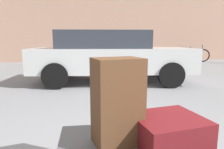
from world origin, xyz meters
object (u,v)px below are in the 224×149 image
object	(u,v)px
suitcase_maroon_center	(168,130)
bicycle_leaning	(194,55)
parked_car	(110,55)
bollard_kerb_mid	(178,58)
suitcase_brown_front_left	(117,102)
bollard_kerb_near	(148,58)
bollard_kerb_far	(196,58)

from	to	relation	value
suitcase_maroon_center	bicycle_leaning	bearing A→B (deg)	48.90
parked_car	bollard_kerb_mid	distance (m)	5.56
suitcase_brown_front_left	bollard_kerb_near	size ratio (longest dim) A/B	1.05
parked_car	bollard_kerb_far	distance (m)	6.32
suitcase_brown_front_left	bollard_kerb_near	world-z (taller)	suitcase_brown_front_left
bicycle_leaning	suitcase_brown_front_left	bearing A→B (deg)	-123.41
bicycle_leaning	bollard_kerb_near	xyz separation A→B (m)	(-3.05, -1.06, -0.05)
suitcase_brown_front_left	parked_car	xyz separation A→B (m)	(0.49, 4.11, 0.08)
suitcase_brown_front_left	suitcase_maroon_center	size ratio (longest dim) A/B	1.29
parked_car	suitcase_maroon_center	bearing A→B (deg)	-91.36
suitcase_maroon_center	parked_car	distance (m)	4.18
bollard_kerb_near	bollard_kerb_mid	size ratio (longest dim) A/B	1.00
bollard_kerb_mid	bollard_kerb_near	bearing A→B (deg)	180.00
suitcase_maroon_center	bollard_kerb_far	bearing A→B (deg)	48.02
suitcase_brown_front_left	suitcase_maroon_center	xyz separation A→B (m)	(0.40, -0.07, -0.23)
bicycle_leaning	bollard_kerb_far	bearing A→B (deg)	-114.25
suitcase_brown_front_left	bollard_kerb_far	world-z (taller)	suitcase_brown_front_left
suitcase_maroon_center	bollard_kerb_near	world-z (taller)	bollard_kerb_near
bicycle_leaning	bollard_kerb_far	distance (m)	1.17
bollard_kerb_far	parked_car	bearing A→B (deg)	-142.21
bicycle_leaning	bollard_kerb_near	bearing A→B (deg)	-160.78
suitcase_maroon_center	bicycle_leaning	size ratio (longest dim) A/B	0.30
suitcase_brown_front_left	parked_car	bearing A→B (deg)	69.92
bollard_kerb_far	suitcase_maroon_center	bearing A→B (deg)	-122.31
suitcase_brown_front_left	bicycle_leaning	world-z (taller)	suitcase_brown_front_left
bicycle_leaning	bollard_kerb_far	world-z (taller)	bicycle_leaning
parked_car	bollard_kerb_near	distance (m)	4.58
bollard_kerb_far	suitcase_brown_front_left	bearing A→B (deg)	-124.51
suitcase_maroon_center	bollard_kerb_mid	bearing A→B (deg)	53.42
suitcase_brown_front_left	bicycle_leaning	size ratio (longest dim) A/B	0.39
suitcase_maroon_center	bicycle_leaning	xyz separation A→B (m)	(5.56, 9.10, -0.08)
bollard_kerb_near	bollard_kerb_mid	bearing A→B (deg)	0.00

